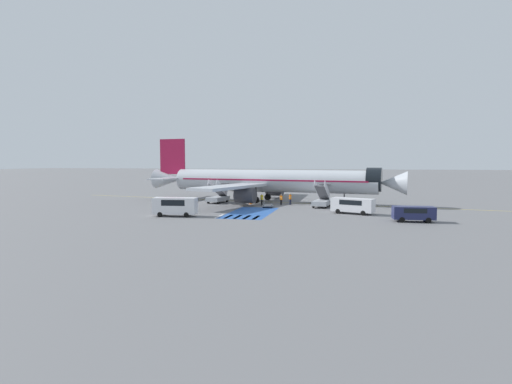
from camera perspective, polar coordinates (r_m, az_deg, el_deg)
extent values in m
plane|color=slate|center=(68.04, 3.71, -1.53)|extent=(600.00, 600.00, 0.00)
cube|color=gold|center=(69.02, 2.18, -1.43)|extent=(78.87, 11.43, 0.01)
cube|color=#2856A8|center=(54.62, -0.78, -2.97)|extent=(5.75, 12.88, 0.01)
cube|color=silver|center=(51.24, -5.23, -3.48)|extent=(0.44, 3.60, 0.01)
cube|color=silver|center=(50.88, -3.95, -3.52)|extent=(0.44, 3.60, 0.01)
cube|color=silver|center=(50.54, -2.64, -3.57)|extent=(0.44, 3.60, 0.01)
cube|color=silver|center=(50.23, -1.32, -3.62)|extent=(0.44, 3.60, 0.01)
cube|color=silver|center=(49.95, 0.01, -3.66)|extent=(0.44, 3.60, 0.01)
cylinder|color=#B7BCC4|center=(68.74, 2.19, 1.61)|extent=(35.81, 8.76, 3.77)
cone|color=#B7BCC4|center=(65.04, 19.00, 1.22)|extent=(4.63, 4.25, 3.70)
cone|color=#B7BCC4|center=(77.95, -12.32, 1.84)|extent=(6.12, 4.39, 3.62)
cylinder|color=black|center=(65.19, 16.52, 1.70)|extent=(2.78, 4.09, 3.81)
cube|color=maroon|center=(68.73, 2.19, 1.77)|extent=(33.00, 8.43, 0.24)
cube|color=#B7BCC4|center=(78.14, 1.92, 1.53)|extent=(4.56, 16.75, 0.44)
cylinder|color=#38383D|center=(76.28, 2.68, 0.37)|extent=(3.41, 2.80, 2.39)
cube|color=#B7BCC4|center=(61.92, -3.44, 0.77)|extent=(8.99, 17.34, 0.44)
cylinder|color=#38383D|center=(62.76, -1.53, -0.49)|extent=(3.41, 2.80, 2.39)
cube|color=maroon|center=(77.42, -11.85, 4.97)|extent=(5.28, 1.10, 6.61)
cube|color=#B7BCC4|center=(80.21, -10.06, 2.08)|extent=(4.21, 6.46, 0.24)
cube|color=#B7BCC4|center=(74.18, -12.94, 1.85)|extent=(4.21, 6.46, 0.24)
cylinder|color=#38383D|center=(65.86, 12.50, -0.20)|extent=(0.20, 0.20, 2.87)
cylinder|color=black|center=(65.99, 12.48, -1.44)|extent=(0.87, 0.40, 0.84)
cylinder|color=#38383D|center=(72.22, 1.69, 0.28)|extent=(0.24, 0.24, 2.56)
cylinder|color=black|center=(72.33, 1.69, -0.73)|extent=(1.17, 0.75, 1.10)
cylinder|color=#38383D|center=(66.64, -0.03, -0.06)|extent=(0.24, 0.24, 2.56)
cylinder|color=black|center=(66.75, -0.03, -1.16)|extent=(1.17, 0.75, 1.10)
cube|color=#ADB2BA|center=(62.04, 9.41, -1.50)|extent=(2.85, 5.06, 0.70)
cylinder|color=black|center=(63.90, 8.89, -1.64)|extent=(0.32, 0.72, 0.70)
cylinder|color=black|center=(63.53, 10.54, -1.69)|extent=(0.32, 0.72, 0.70)
cylinder|color=black|center=(60.64, 8.21, -1.95)|extent=(0.32, 0.72, 0.70)
cylinder|color=black|center=(60.25, 9.95, -2.01)|extent=(0.32, 0.72, 0.70)
cube|color=#4C4C51|center=(61.90, 9.42, -0.12)|extent=(2.00, 4.32, 2.43)
cube|color=#4C4C51|center=(64.06, 9.86, 1.05)|extent=(1.79, 1.32, 0.12)
cube|color=silver|center=(62.03, 8.73, 0.34)|extent=(0.70, 4.51, 3.12)
cube|color=silver|center=(61.72, 10.13, 0.30)|extent=(0.70, 4.51, 3.12)
cube|color=#ADB2BA|center=(67.93, -5.47, -0.95)|extent=(2.85, 5.06, 0.70)
cylinder|color=black|center=(69.88, -5.53, -1.09)|extent=(0.32, 0.72, 0.70)
cylinder|color=black|center=(69.06, -4.15, -1.15)|extent=(0.32, 0.72, 0.70)
cylinder|color=black|center=(66.91, -6.83, -1.35)|extent=(0.32, 0.72, 0.70)
cylinder|color=black|center=(66.05, -5.40, -1.41)|extent=(0.32, 0.72, 0.70)
cube|color=#4C4C51|center=(67.82, -5.48, 0.22)|extent=(2.00, 4.31, 2.23)
cube|color=#4C4C51|center=(69.79, -4.64, 1.20)|extent=(1.79, 1.32, 0.12)
cube|color=silver|center=(68.13, -6.06, 0.63)|extent=(0.70, 4.48, 2.93)
cube|color=silver|center=(67.44, -4.90, 0.60)|extent=(0.70, 4.48, 2.93)
cube|color=#38383D|center=(93.89, -1.13, 0.59)|extent=(8.79, 2.72, 0.60)
cube|color=silver|center=(92.80, 1.40, 0.85)|extent=(2.00, 2.42, 1.60)
cube|color=black|center=(92.56, 1.99, 1.04)|extent=(0.09, 2.00, 0.70)
cylinder|color=#B7BCC4|center=(93.92, -1.36, 1.43)|extent=(6.07, 2.31, 2.16)
cylinder|color=gold|center=(93.92, -1.36, 1.43)|extent=(0.40, 2.21, 2.20)
cylinder|color=black|center=(94.09, 1.34, 0.41)|extent=(0.97, 0.30, 0.96)
cylinder|color=black|center=(91.79, 1.00, 0.31)|extent=(0.97, 0.30, 0.96)
cylinder|color=black|center=(95.18, -1.22, 0.46)|extent=(0.97, 0.30, 0.96)
cylinder|color=black|center=(92.90, -1.62, 0.36)|extent=(0.97, 0.30, 0.96)
cylinder|color=black|center=(95.87, -2.62, 0.48)|extent=(0.97, 0.30, 0.96)
cylinder|color=black|center=(93.61, -3.05, 0.39)|extent=(0.97, 0.30, 0.96)
cube|color=#1E234C|center=(49.76, 21.58, -2.78)|extent=(4.76, 2.15, 1.48)
cube|color=black|center=(49.72, 21.59, -2.41)|extent=(2.68, 2.02, 0.53)
cylinder|color=black|center=(50.99, 22.93, -3.49)|extent=(0.65, 0.25, 0.64)
cylinder|color=black|center=(49.40, 23.40, -3.74)|extent=(0.65, 0.25, 0.64)
cylinder|color=black|center=(50.36, 19.75, -3.49)|extent=(0.65, 0.25, 0.64)
cylinder|color=black|center=(48.75, 20.13, -3.76)|extent=(0.65, 0.25, 0.64)
cube|color=silver|center=(51.98, -11.49, -1.93)|extent=(5.70, 2.60, 2.07)
cube|color=black|center=(51.94, -11.50, -1.43)|extent=(3.25, 2.30, 0.75)
cylinder|color=black|center=(52.47, -9.41, -2.98)|extent=(0.66, 0.28, 0.64)
cylinder|color=black|center=(50.81, -9.91, -3.23)|extent=(0.66, 0.28, 0.64)
cylinder|color=black|center=(53.44, -12.95, -2.90)|extent=(0.66, 0.28, 0.64)
cylinder|color=black|center=(51.81, -13.56, -3.14)|extent=(0.66, 0.28, 0.64)
cube|color=silver|center=(54.88, 13.65, -1.80)|extent=(5.88, 3.70, 1.77)
cube|color=black|center=(54.84, 13.66, -1.39)|extent=(3.54, 2.89, 0.64)
cylinder|color=black|center=(54.72, 11.63, -2.71)|extent=(0.67, 0.40, 0.64)
cylinder|color=black|center=(56.39, 12.28, -2.52)|extent=(0.67, 0.40, 0.64)
cylinder|color=black|center=(53.60, 15.06, -2.92)|extent=(0.67, 0.40, 0.64)
cylinder|color=black|center=(55.30, 15.63, -2.71)|extent=(0.67, 0.40, 0.64)
cube|color=gray|center=(61.35, 1.74, -1.92)|extent=(1.79, 2.76, 0.12)
cylinder|color=black|center=(60.28, 2.26, -2.09)|extent=(0.15, 0.41, 0.40)
cylinder|color=black|center=(60.39, 1.06, -2.08)|extent=(0.15, 0.41, 0.40)
cylinder|color=black|center=(62.34, 2.40, -1.88)|extent=(0.15, 0.41, 0.40)
cylinder|color=black|center=(62.44, 1.24, -1.87)|extent=(0.15, 0.41, 0.40)
cylinder|color=gray|center=(60.08, 2.30, -1.74)|extent=(0.05, 0.05, 0.55)
cylinder|color=gray|center=(60.19, 0.99, -1.72)|extent=(0.05, 0.05, 0.55)
cylinder|color=gray|center=(62.45, 2.46, -1.50)|extent=(0.05, 0.05, 0.55)
cylinder|color=gray|center=(62.56, 1.20, -1.49)|extent=(0.05, 0.05, 0.55)
cylinder|color=#191E38|center=(65.03, 4.95, -1.41)|extent=(0.14, 0.14, 0.89)
cylinder|color=#191E38|center=(64.89, 4.86, -1.43)|extent=(0.14, 0.14, 0.89)
cube|color=orange|center=(64.88, 4.91, -0.72)|extent=(0.39, 0.47, 0.70)
cube|color=silver|center=(64.88, 4.91, -0.72)|extent=(0.40, 0.49, 0.06)
sphere|color=#9E704C|center=(64.84, 4.91, -0.30)|extent=(0.24, 0.24, 0.24)
cylinder|color=black|center=(63.86, 0.89, -1.50)|extent=(0.14, 0.14, 0.89)
cylinder|color=black|center=(63.98, 0.78, -1.49)|extent=(0.14, 0.14, 0.89)
cube|color=yellow|center=(63.84, 0.83, -0.79)|extent=(0.47, 0.42, 0.71)
cube|color=silver|center=(63.84, 0.83, -0.79)|extent=(0.49, 0.43, 0.06)
sphere|color=beige|center=(63.80, 0.83, -0.36)|extent=(0.24, 0.24, 0.24)
cylinder|color=black|center=(64.67, 3.67, -1.47)|extent=(0.14, 0.14, 0.81)
cylinder|color=black|center=(64.76, 3.54, -1.47)|extent=(0.14, 0.14, 0.81)
cube|color=orange|center=(64.64, 3.61, -0.83)|extent=(0.47, 0.36, 0.64)
cube|color=silver|center=(64.64, 3.61, -0.83)|extent=(0.49, 0.38, 0.06)
sphere|color=tan|center=(64.61, 3.61, -0.45)|extent=(0.22, 0.22, 0.22)
cone|color=orange|center=(65.52, -0.74, -1.49)|extent=(0.53, 0.53, 0.59)
cylinder|color=white|center=(65.52, -0.74, -1.46)|extent=(0.29, 0.29, 0.07)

